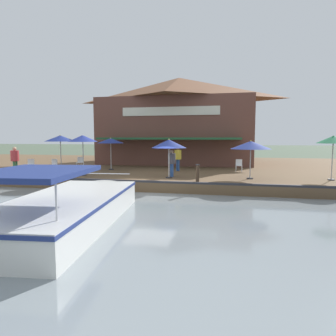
{
  "coord_description": "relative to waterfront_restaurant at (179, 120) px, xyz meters",
  "views": [
    {
      "loc": [
        15.04,
        4.22,
        2.96
      ],
      "look_at": [
        -1.0,
        0.8,
        1.3
      ],
      "focal_mm": 32.0,
      "sensor_mm": 36.0,
      "label": 1
    }
  ],
  "objects": [
    {
      "name": "quay_edge_fender",
      "position": [
        13.35,
        0.8,
        -4.02
      ],
      "size": [
        0.2,
        50.4,
        0.1
      ],
      "primitive_type": "cube",
      "color": "#2D2D33",
      "rests_on": "quay_deck"
    },
    {
      "name": "person_mid_patio",
      "position": [
        7.62,
        1.29,
        -2.99
      ],
      "size": [
        0.49,
        0.49,
        1.72
      ],
      "color": "#2D5193",
      "rests_on": "quay_deck"
    },
    {
      "name": "cafe_chair_far_corner_seat",
      "position": [
        7.04,
        5.53,
        -3.59
      ],
      "size": [
        0.45,
        0.45,
        0.85
      ],
      "color": "white",
      "rests_on": "quay_deck"
    },
    {
      "name": "tree_behind_restaurant",
      "position": [
        -4.23,
        4.0,
        0.32
      ],
      "size": [
        3.58,
        3.41,
        6.21
      ],
      "color": "brown",
      "rests_on": "quay_deck"
    },
    {
      "name": "person_at_quay_edge",
      "position": [
        10.77,
        1.47,
        -3.05
      ],
      "size": [
        0.46,
        0.46,
        1.63
      ],
      "color": "#2D5193",
      "rests_on": "quay_deck"
    },
    {
      "name": "tree_downstream_bank",
      "position": [
        -5.27,
        2.48,
        0.89
      ],
      "size": [
        3.53,
        3.36,
        6.77
      ],
      "color": "brown",
      "rests_on": "quay_deck"
    },
    {
      "name": "mooring_post",
      "position": [
        13.1,
        3.31,
        -3.57
      ],
      "size": [
        0.22,
        0.22,
        0.99
      ],
      "color": "#473323",
      "rests_on": "quay_deck"
    },
    {
      "name": "patio_umbrella_back_row",
      "position": [
        11.41,
        1.43,
        -2.06
      ],
      "size": [
        2.04,
        2.04,
        2.3
      ],
      "color": "#B7B7B7",
      "rests_on": "quay_deck"
    },
    {
      "name": "cafe_chair_facing_river",
      "position": [
        7.05,
        -6.63,
        -3.59
      ],
      "size": [
        0.52,
        0.52,
        0.85
      ],
      "color": "white",
      "rests_on": "quay_deck"
    },
    {
      "name": "patio_umbrella_far_corner",
      "position": [
        10.37,
        10.5,
        -1.82
      ],
      "size": [
        1.78,
        1.78,
        2.52
      ],
      "color": "#B7B7B7",
      "rests_on": "quay_deck"
    },
    {
      "name": "quay_deck",
      "position": [
        2.45,
        0.8,
        -4.37
      ],
      "size": [
        22.0,
        56.0,
        0.6
      ],
      "primitive_type": "cube",
      "color": "brown",
      "rests_on": "ground"
    },
    {
      "name": "person_near_entrance",
      "position": [
        11.75,
        -8.64,
        -2.94
      ],
      "size": [
        0.5,
        0.5,
        1.78
      ],
      "color": "#337547",
      "rests_on": "quay_deck"
    },
    {
      "name": "patio_umbrella_mid_patio_right",
      "position": [
        7.74,
        -3.74,
        -1.94
      ],
      "size": [
        1.98,
        1.98,
        2.37
      ],
      "color": "#B7B7B7",
      "rests_on": "quay_deck"
    },
    {
      "name": "patio_umbrella_by_entrance",
      "position": [
        11.37,
        -4.05,
        -1.76
      ],
      "size": [
        1.84,
        1.84,
        2.56
      ],
      "color": "#B7B7B7",
      "rests_on": "quay_deck"
    },
    {
      "name": "patio_umbrella_mid_patio_left",
      "position": [
        10.79,
        6.07,
        -2.12
      ],
      "size": [
        2.29,
        2.29,
        2.22
      ],
      "color": "#B7B7B7",
      "rests_on": "quay_deck"
    },
    {
      "name": "cafe_chair_back_row_seat",
      "position": [
        9.54,
        -7.33,
        -3.59
      ],
      "size": [
        0.45,
        0.45,
        0.85
      ],
      "color": "white",
      "rests_on": "quay_deck"
    },
    {
      "name": "waterfront_restaurant",
      "position": [
        0.0,
        0.0,
        0.0
      ],
      "size": [
        10.47,
        14.19,
        8.0
      ],
      "color": "brown",
      "rests_on": "quay_deck"
    },
    {
      "name": "patio_umbrella_near_quay_edge",
      "position": [
        9.1,
        -7.0,
        -1.76
      ],
      "size": [
        2.18,
        2.18,
        2.57
      ],
      "color": "#B7B7B7",
      "rests_on": "quay_deck"
    },
    {
      "name": "motorboat_outer_channel",
      "position": [
        18.93,
        -0.39,
        -4.04
      ],
      "size": [
        9.08,
        3.86,
        2.02
      ],
      "color": "silver",
      "rests_on": "river_water"
    },
    {
      "name": "cafe_chair_beside_entrance",
      "position": [
        9.72,
        -9.02,
        -3.59
      ],
      "size": [
        0.59,
        0.59,
        0.85
      ],
      "color": "white",
      "rests_on": "quay_deck"
    },
    {
      "name": "ground_plane",
      "position": [
        13.45,
        0.8,
        -4.67
      ],
      "size": [
        220.0,
        220.0,
        0.0
      ],
      "primitive_type": "plane",
      "color": "#4C5B47"
    }
  ]
}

